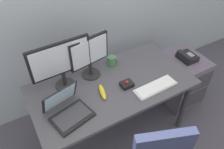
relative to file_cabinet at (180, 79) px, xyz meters
name	(u,v)px	position (x,y,z in m)	size (l,w,h in m)	color
ground_plane	(112,129)	(-0.98, -0.04, -0.31)	(8.00, 8.00, 0.00)	#474551
desk	(112,90)	(-0.98, -0.04, 0.33)	(1.49, 0.77, 0.71)	#48474E
file_cabinet	(180,79)	(0.00, 0.00, 0.00)	(0.42, 0.53, 0.62)	#5E5365
desk_phone	(187,57)	(-0.01, -0.02, 0.35)	(0.17, 0.20, 0.09)	black
monitor_main	(61,62)	(-1.35, 0.16, 0.68)	(0.54, 0.18, 0.46)	#262628
monitor_side	(90,55)	(-1.08, 0.18, 0.64)	(0.39, 0.18, 0.41)	#262628
keyboard	(155,87)	(-0.66, -0.28, 0.42)	(0.41, 0.15, 0.03)	silver
laptop	(68,110)	(-1.45, -0.16, 0.46)	(0.37, 0.36, 0.23)	black
trackball_mouse	(127,84)	(-0.87, -0.12, 0.43)	(0.11, 0.09, 0.07)	black
coffee_mug	(112,61)	(-0.83, 0.22, 0.45)	(0.10, 0.09, 0.10)	#46764B
banana	(102,92)	(-1.11, -0.10, 0.42)	(0.19, 0.04, 0.04)	yellow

